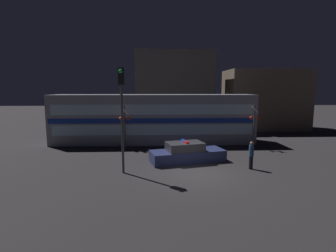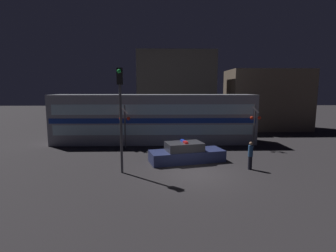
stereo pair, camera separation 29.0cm
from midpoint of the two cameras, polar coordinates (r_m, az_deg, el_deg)
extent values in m
plane|color=#262326|center=(14.98, 6.72, -10.39)|extent=(120.00, 120.00, 0.00)
cube|color=gray|center=(23.16, -2.71, 1.62)|extent=(17.43, 3.17, 4.23)
cube|color=#193899|center=(21.58, -2.79, 1.14)|extent=(17.08, 0.03, 0.42)
cube|color=silver|center=(21.68, -2.78, -0.86)|extent=(16.56, 0.02, 0.85)
cube|color=silver|center=(21.48, -2.81, 3.60)|extent=(16.56, 0.02, 0.85)
cube|color=navy|center=(17.33, 4.60, -6.50)|extent=(5.11, 2.85, 0.74)
cube|color=#333338|center=(17.12, 4.02, -4.47)|extent=(2.62, 2.03, 0.54)
cube|color=red|center=(16.81, 4.33, -3.55)|extent=(0.32, 0.55, 0.12)
cube|color=blue|center=(17.29, 3.74, -3.22)|extent=(0.32, 0.55, 0.12)
cylinder|color=black|center=(16.40, 17.91, -7.64)|extent=(0.24, 0.24, 0.79)
cylinder|color=navy|center=(16.22, 18.03, -5.18)|extent=(0.28, 0.28, 0.66)
sphere|color=#8C664C|center=(16.13, 18.09, -3.66)|extent=(0.21, 0.21, 0.21)
cylinder|color=#4C4C51|center=(21.87, 18.67, -0.11)|extent=(0.12, 0.12, 3.53)
sphere|color=red|center=(21.55, 18.13, 1.69)|extent=(0.28, 0.28, 0.28)
sphere|color=red|center=(21.77, 19.63, 1.68)|extent=(0.28, 0.28, 0.28)
cube|color=white|center=(21.66, 18.90, 3.38)|extent=(0.58, 0.03, 0.58)
cylinder|color=#4C4C51|center=(21.03, -8.95, -0.21)|extent=(0.12, 0.12, 3.45)
sphere|color=red|center=(20.84, -9.87, 1.61)|extent=(0.28, 0.28, 0.28)
sphere|color=red|center=(20.76, -8.22, 1.62)|extent=(0.28, 0.28, 0.28)
cube|color=white|center=(20.80, -9.06, 3.34)|extent=(0.58, 0.03, 0.58)
cylinder|color=#4C4C51|center=(14.77, -9.62, -0.79)|extent=(0.14, 0.14, 4.96)
cube|color=black|center=(14.61, -9.90, 10.63)|extent=(0.30, 0.30, 0.90)
sphere|color=green|center=(14.43, -10.04, 11.66)|extent=(0.23, 0.23, 0.23)
cube|color=#47423D|center=(31.20, 1.99, 7.70)|extent=(8.89, 4.23, 9.02)
cube|color=brown|center=(33.19, 20.84, 5.37)|extent=(9.00, 5.40, 6.89)
camera|label=1|loc=(0.15, -89.59, 0.06)|focal=28.00mm
camera|label=2|loc=(0.15, 90.41, -0.06)|focal=28.00mm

